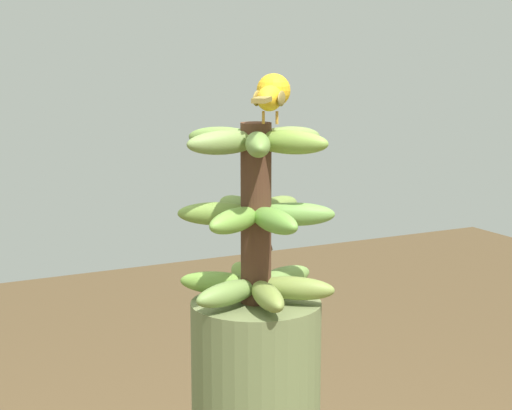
% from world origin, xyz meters
% --- Properties ---
extents(banana_bunch, '(0.28, 0.29, 0.32)m').
position_xyz_m(banana_bunch, '(-0.00, -0.00, 1.14)').
color(banana_bunch, '#4C2D1E').
rests_on(banana_bunch, banana_tree).
extents(perched_bird, '(0.14, 0.17, 0.08)m').
position_xyz_m(perched_bird, '(-0.02, 0.02, 1.36)').
color(perched_bird, '#C68933').
rests_on(perched_bird, banana_bunch).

